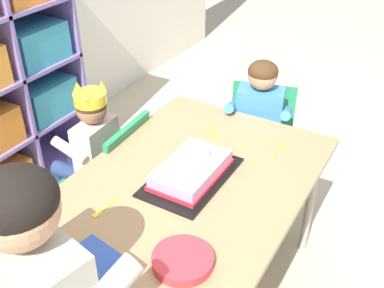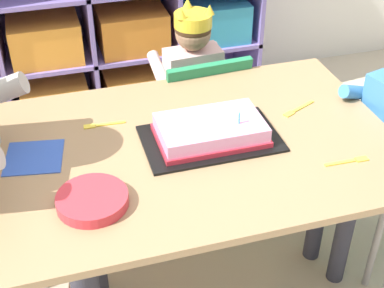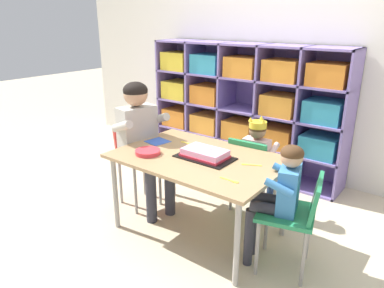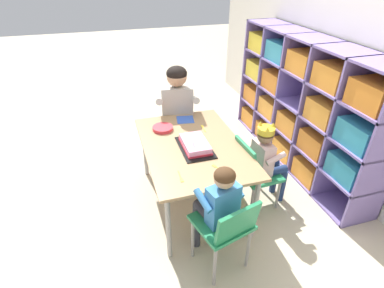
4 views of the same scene
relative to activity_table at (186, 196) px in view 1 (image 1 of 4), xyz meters
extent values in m
cube|color=#7F6BB2|center=(0.66, 1.25, 0.09)|extent=(0.02, 0.37, 1.29)
cube|color=teal|center=(0.46, 1.23, -0.12)|extent=(0.32, 0.30, 0.19)
cube|color=teal|center=(0.46, 1.23, 0.20)|extent=(0.32, 0.30, 0.19)
cube|color=#A37F56|center=(0.00, 0.00, 0.04)|extent=(1.17, 0.79, 0.02)
cylinder|color=#9E9993|center=(0.53, -0.33, -0.26)|extent=(0.04, 0.04, 0.58)
cylinder|color=#9E9993|center=(0.53, 0.33, -0.26)|extent=(0.04, 0.04, 0.58)
cube|color=#238451|center=(0.16, 0.55, -0.24)|extent=(0.36, 0.33, 0.03)
cube|color=#238451|center=(0.17, 0.40, -0.07)|extent=(0.32, 0.09, 0.32)
cylinder|color=gray|center=(0.29, 0.69, -0.40)|extent=(0.02, 0.02, 0.30)
cylinder|color=gray|center=(0.01, 0.67, -0.40)|extent=(0.02, 0.02, 0.30)
cylinder|color=gray|center=(0.31, 0.43, -0.40)|extent=(0.02, 0.02, 0.30)
cylinder|color=gray|center=(0.03, 0.42, -0.40)|extent=(0.02, 0.02, 0.30)
cube|color=beige|center=(0.16, 0.56, -0.08)|extent=(0.22, 0.12, 0.29)
sphere|color=#997051|center=(0.16, 0.56, 0.13)|extent=(0.13, 0.13, 0.13)
ellipsoid|color=#472D19|center=(0.16, 0.56, 0.15)|extent=(0.14, 0.14, 0.10)
cylinder|color=yellow|center=(0.16, 0.56, 0.18)|extent=(0.14, 0.14, 0.05)
cone|color=yellow|center=(0.16, 0.62, 0.23)|extent=(0.04, 0.04, 0.04)
cone|color=yellow|center=(0.22, 0.54, 0.23)|extent=(0.04, 0.04, 0.04)
cone|color=yellow|center=(0.11, 0.53, 0.23)|extent=(0.04, 0.04, 0.04)
cylinder|color=navy|center=(0.22, 0.67, -0.20)|extent=(0.08, 0.21, 0.07)
cylinder|color=navy|center=(0.09, 0.66, -0.20)|extent=(0.08, 0.21, 0.07)
cylinder|color=navy|center=(0.21, 0.77, -0.39)|extent=(0.06, 0.06, 0.32)
cylinder|color=navy|center=(0.09, 0.77, -0.39)|extent=(0.06, 0.06, 0.32)
cylinder|color=beige|center=(0.28, 0.61, -0.02)|extent=(0.06, 0.18, 0.10)
cylinder|color=beige|center=(0.03, 0.59, -0.02)|extent=(0.06, 0.18, 0.10)
sphere|color=tan|center=(-0.65, 0.04, 0.41)|extent=(0.19, 0.19, 0.19)
ellipsoid|color=black|center=(-0.65, 0.04, 0.44)|extent=(0.19, 0.19, 0.14)
cylinder|color=#B2ADA3|center=(-0.55, 0.19, 0.19)|extent=(0.26, 0.11, 0.14)
cube|color=#238451|center=(0.67, 0.00, -0.16)|extent=(0.41, 0.42, 0.03)
cube|color=#238451|center=(0.83, 0.04, -0.03)|extent=(0.14, 0.32, 0.24)
cylinder|color=gray|center=(0.50, 0.10, -0.36)|extent=(0.02, 0.02, 0.38)
cylinder|color=gray|center=(0.58, -0.17, -0.36)|extent=(0.02, 0.02, 0.38)
cylinder|color=gray|center=(0.77, 0.17, -0.36)|extent=(0.02, 0.02, 0.38)
cylinder|color=gray|center=(0.84, -0.10, -0.36)|extent=(0.02, 0.02, 0.38)
cube|color=#3D7FBC|center=(0.67, 0.00, 0.00)|extent=(0.16, 0.23, 0.29)
sphere|color=tan|center=(0.67, 0.00, 0.21)|extent=(0.13, 0.13, 0.13)
ellipsoid|color=#472D19|center=(0.67, 0.00, 0.23)|extent=(0.14, 0.14, 0.10)
cylinder|color=#33333D|center=(0.56, 0.03, -0.12)|extent=(0.22, 0.12, 0.07)
cylinder|color=#33333D|center=(0.59, -0.09, -0.12)|extent=(0.22, 0.12, 0.07)
cylinder|color=#33333D|center=(0.45, 0.01, -0.35)|extent=(0.06, 0.06, 0.40)
cylinder|color=#33333D|center=(0.49, -0.12, -0.35)|extent=(0.06, 0.06, 0.40)
cylinder|color=#3D7FBC|center=(0.60, 0.11, 0.06)|extent=(0.18, 0.09, 0.10)
cylinder|color=#3D7FBC|center=(0.67, -0.13, 0.06)|extent=(0.18, 0.09, 0.10)
cube|color=black|center=(0.05, 0.01, 0.05)|extent=(0.39, 0.24, 0.01)
cube|color=#EF9EC6|center=(0.05, 0.01, 0.09)|extent=(0.30, 0.18, 0.06)
cube|color=red|center=(0.05, 0.01, 0.07)|extent=(0.31, 0.20, 0.02)
cylinder|color=#4CB2E5|center=(0.12, -0.03, 0.13)|extent=(0.01, 0.01, 0.04)
cylinder|color=#DB333D|center=(-0.32, -0.18, 0.07)|extent=(0.18, 0.18, 0.03)
cube|color=#3356B7|center=(-0.45, 0.06, 0.05)|extent=(0.18, 0.18, 0.00)
cube|color=yellow|center=(-0.22, 0.17, 0.05)|extent=(0.09, 0.01, 0.00)
cube|color=yellow|center=(-0.28, 0.17, 0.05)|extent=(0.04, 0.02, 0.00)
cube|color=yellow|center=(0.39, 0.09, 0.05)|extent=(0.09, 0.05, 0.00)
cube|color=yellow|center=(0.33, 0.07, 0.05)|extent=(0.04, 0.03, 0.00)
cube|color=yellow|center=(0.36, -0.20, 0.05)|extent=(0.09, 0.01, 0.00)
cube|color=yellow|center=(0.42, -0.20, 0.05)|extent=(0.04, 0.02, 0.00)
camera|label=1|loc=(-1.11, -0.67, 1.07)|focal=43.02mm
camera|label=2|loc=(-0.37, -1.25, 0.98)|focal=51.84mm
camera|label=3|loc=(1.40, -1.89, 0.97)|focal=33.63mm
camera|label=4|loc=(2.01, -0.60, 1.35)|focal=28.34mm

